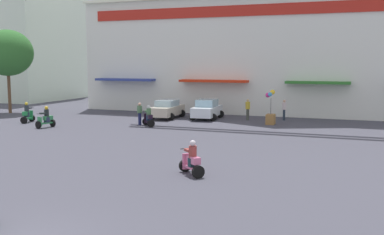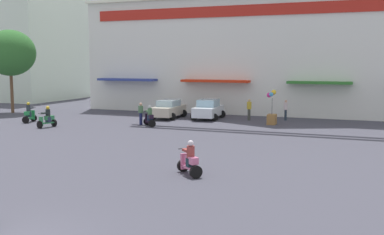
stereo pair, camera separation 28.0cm
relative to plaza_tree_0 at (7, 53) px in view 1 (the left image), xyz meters
name	(u,v)px [view 1 (the left image)]	position (x,y,z in m)	size (l,w,h in m)	color
ground_plane	(191,153)	(21.87, -11.40, -5.39)	(128.00, 128.00, 0.00)	#43434E
colonial_building	(276,22)	(21.87, 11.16, 2.90)	(34.56, 15.31, 19.05)	white
flank_building_left	(21,46)	(-9.97, 13.36, 1.15)	(11.64, 11.88, 13.08)	silver
plaza_tree_0	(7,53)	(0.00, 0.00, 0.00)	(4.61, 4.31, 7.46)	brown
parked_car_0	(167,109)	(14.91, 1.41, -4.63)	(2.33, 4.11, 1.50)	beige
parked_car_1	(207,109)	(18.13, 2.04, -4.60)	(2.42, 3.96, 1.60)	silver
scooter_rider_1	(46,119)	(9.12, -6.60, -4.77)	(0.88, 1.41, 1.51)	black
scooter_rider_4	(148,117)	(15.56, -3.41, -4.75)	(1.32, 1.34, 1.54)	black
scooter_rider_5	(27,114)	(6.07, -4.86, -4.74)	(0.82, 1.46, 1.57)	black
scooter_rider_7	(192,161)	(23.58, -15.80, -4.79)	(1.37, 1.34, 1.46)	black
pedestrian_0	(140,112)	(14.65, -2.98, -4.46)	(0.51, 0.51, 1.64)	navy
pedestrian_1	(284,108)	(24.09, 3.49, -4.45)	(0.42, 0.42, 1.63)	#25313E
pedestrian_2	(248,108)	(21.39, 2.49, -4.43)	(0.48, 0.48, 1.68)	#40433B
balloon_vendor_cart	(271,112)	(23.55, 0.72, -4.49)	(0.72, 0.91, 2.57)	olive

